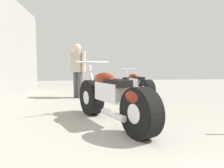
# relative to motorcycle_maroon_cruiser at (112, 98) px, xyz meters

# --- Properties ---
(ground_plane) EXTENTS (18.19, 18.19, 0.00)m
(ground_plane) POSITION_rel_motorcycle_maroon_cruiser_xyz_m (0.69, 0.93, -0.43)
(ground_plane) COLOR #9E998E
(motorcycle_maroon_cruiser) EXTENTS (1.12, 2.11, 1.03)m
(motorcycle_maroon_cruiser) POSITION_rel_motorcycle_maroon_cruiser_xyz_m (0.00, 0.00, 0.00)
(motorcycle_maroon_cruiser) COLOR black
(motorcycle_maroon_cruiser) RESTS_ON ground_plane
(motorcycle_black_naked) EXTENTS (0.76, 1.82, 0.85)m
(motorcycle_black_naked) POSITION_rel_motorcycle_maroon_cruiser_xyz_m (1.11, 2.93, -0.08)
(motorcycle_black_naked) COLOR black
(motorcycle_black_naked) RESTS_ON ground_plane
(mechanic_in_blue) EXTENTS (0.51, 0.53, 1.58)m
(mechanic_in_blue) POSITION_rel_motorcycle_maroon_cruiser_xyz_m (-0.67, 2.87, 0.46)
(mechanic_in_blue) COLOR #4C4C4C
(mechanic_in_blue) RESTS_ON ground_plane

